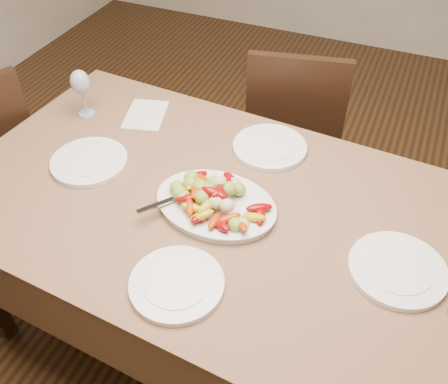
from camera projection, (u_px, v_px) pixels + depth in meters
floor at (243, 365)px, 2.02m from camera, size 6.00×6.00×0.00m
dining_table at (224, 278)px, 1.87m from camera, size 1.91×1.18×0.76m
chair_far at (294, 128)px, 2.41m from camera, size 0.50×0.50×0.95m
serving_platter at (216, 206)px, 1.59m from camera, size 0.41×0.32×0.02m
roasted_vegetables at (216, 193)px, 1.55m from camera, size 0.33×0.24×0.09m
serving_spoon at (192, 198)px, 1.57m from camera, size 0.27×0.20×0.03m
plate_left at (89, 162)px, 1.76m from camera, size 0.27×0.27×0.02m
plate_right at (398, 270)px, 1.41m from camera, size 0.28×0.28×0.02m
plate_far at (270, 147)px, 1.82m from camera, size 0.27×0.27×0.02m
plate_near at (177, 284)px, 1.37m from camera, size 0.26×0.26×0.02m
wine_glass at (82, 92)px, 1.93m from camera, size 0.08×0.08×0.20m
menu_card at (146, 114)px, 1.99m from camera, size 0.20×0.24×0.00m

